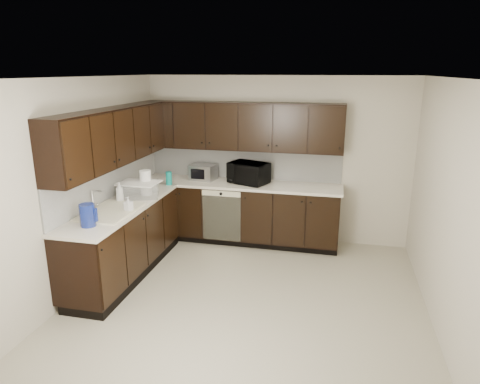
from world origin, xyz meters
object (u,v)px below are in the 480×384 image
Objects in this scene: sink at (110,217)px; microwave at (248,173)px; storage_bin at (139,190)px; toaster_oven at (203,172)px; blue_pitcher at (87,215)px.

microwave reaches higher than sink.
sink reaches higher than storage_bin.
blue_pitcher is (-0.59, -2.24, 0.01)m from toaster_oven.
sink is at bearing -94.42° from storage_bin.
toaster_oven is at bearing 63.18° from storage_bin.
sink is 1.66× the size of storage_bin.
sink reaches higher than blue_pitcher.
toaster_oven is 0.76× the size of storage_bin.
storage_bin is at bearing 69.59° from blue_pitcher.
sink is 0.71m from storage_bin.
microwave is 2.55m from blue_pitcher.
toaster_oven reaches higher than storage_bin.
sink is 1.46× the size of microwave.
toaster_oven is 1.50× the size of blue_pitcher.
blue_pitcher reaches higher than storage_bin.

